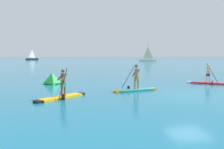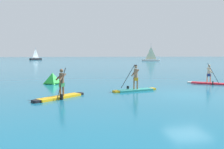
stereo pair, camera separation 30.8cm
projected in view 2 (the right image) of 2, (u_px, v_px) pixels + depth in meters
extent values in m
plane|color=#196B8C|center=(188.00, 95.00, 14.23)|extent=(440.00, 440.00, 0.00)
cube|color=yellow|center=(60.00, 97.00, 13.09)|extent=(2.48, 2.15, 0.13)
cube|color=black|center=(36.00, 101.00, 11.94)|extent=(0.53, 0.55, 0.13)
cube|color=black|center=(80.00, 94.00, 14.25)|extent=(0.49, 0.50, 0.13)
cylinder|color=brown|center=(60.00, 90.00, 13.09)|extent=(0.11, 0.11, 0.72)
cylinder|color=brown|center=(63.00, 89.00, 13.25)|extent=(0.11, 0.11, 0.72)
cube|color=#338C4C|center=(62.00, 85.00, 13.15)|extent=(0.34, 0.33, 0.22)
cylinder|color=brown|center=(62.00, 78.00, 13.12)|extent=(0.26, 0.26, 0.56)
sphere|color=brown|center=(61.00, 71.00, 13.08)|extent=(0.21, 0.21, 0.21)
cylinder|color=brown|center=(63.00, 77.00, 12.98)|extent=(0.44, 0.42, 0.43)
cylinder|color=brown|center=(59.00, 77.00, 13.17)|extent=(0.44, 0.42, 0.43)
cylinder|color=black|center=(61.00, 83.00, 12.61)|extent=(0.50, 0.42, 1.63)
cube|color=black|center=(62.00, 97.00, 12.67)|extent=(0.19, 0.21, 0.32)
cube|color=teal|center=(135.00, 90.00, 15.72)|extent=(2.60, 1.23, 0.12)
cube|color=yellow|center=(116.00, 91.00, 15.14)|extent=(0.41, 0.55, 0.12)
cube|color=yellow|center=(152.00, 89.00, 16.31)|extent=(0.40, 0.48, 0.12)
cylinder|color=#997051|center=(134.00, 84.00, 15.65)|extent=(0.11, 0.11, 0.78)
cylinder|color=#997051|center=(137.00, 83.00, 15.76)|extent=(0.11, 0.11, 0.78)
cube|color=orange|center=(136.00, 79.00, 15.68)|extent=(0.30, 0.27, 0.22)
cylinder|color=#997051|center=(136.00, 73.00, 15.65)|extent=(0.26, 0.26, 0.61)
sphere|color=#997051|center=(136.00, 67.00, 15.61)|extent=(0.21, 0.21, 0.21)
cylinder|color=black|center=(136.00, 65.00, 15.60)|extent=(0.18, 0.18, 0.06)
cylinder|color=#997051|center=(136.00, 73.00, 15.49)|extent=(0.44, 0.18, 0.51)
cylinder|color=#997051|center=(134.00, 73.00, 15.76)|extent=(0.44, 0.18, 0.51)
cylinder|color=black|center=(128.00, 76.00, 15.93)|extent=(1.06, 0.28, 1.58)
cube|color=black|center=(128.00, 88.00, 16.00)|extent=(0.12, 0.21, 0.32)
cube|color=red|center=(209.00, 83.00, 19.43)|extent=(2.58, 2.29, 0.11)
cube|color=white|center=(190.00, 82.00, 20.15)|extent=(0.52, 0.53, 0.11)
cylinder|color=beige|center=(210.00, 78.00, 19.36)|extent=(0.11, 0.11, 0.73)
cylinder|color=beige|center=(207.00, 78.00, 19.48)|extent=(0.11, 0.11, 0.73)
cube|color=navy|center=(209.00, 75.00, 19.40)|extent=(0.34, 0.34, 0.22)
cylinder|color=beige|center=(209.00, 71.00, 19.37)|extent=(0.26, 0.26, 0.53)
sphere|color=beige|center=(209.00, 66.00, 19.33)|extent=(0.21, 0.21, 0.21)
cylinder|color=beige|center=(210.00, 70.00, 19.48)|extent=(0.41, 0.39, 0.47)
cylinder|color=beige|center=(210.00, 70.00, 19.21)|extent=(0.41, 0.39, 0.47)
cylinder|color=black|center=(213.00, 73.00, 18.84)|extent=(0.70, 0.62, 1.62)
cube|color=black|center=(213.00, 83.00, 18.91)|extent=(0.19, 0.21, 0.32)
pyramid|color=green|center=(53.00, 78.00, 19.57)|extent=(1.29, 1.29, 0.92)
torus|color=#167226|center=(53.00, 83.00, 19.60)|extent=(1.36, 1.36, 0.12)
cube|color=black|center=(36.00, 59.00, 101.33)|extent=(4.91, 4.52, 0.79)
cylinder|color=#B2B2B7|center=(36.00, 53.00, 101.08)|extent=(0.12, 0.12, 4.83)
pyramid|color=white|center=(36.00, 53.00, 101.11)|extent=(1.73, 1.84, 4.06)
cube|color=silver|center=(36.00, 58.00, 101.27)|extent=(2.05, 1.95, 0.48)
cube|color=white|center=(151.00, 60.00, 84.07)|extent=(6.40, 4.14, 0.63)
cylinder|color=#B2B2B7|center=(151.00, 51.00, 83.79)|extent=(0.12, 0.12, 5.86)
pyramid|color=beige|center=(151.00, 53.00, 83.84)|extent=(2.44, 1.69, 4.42)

